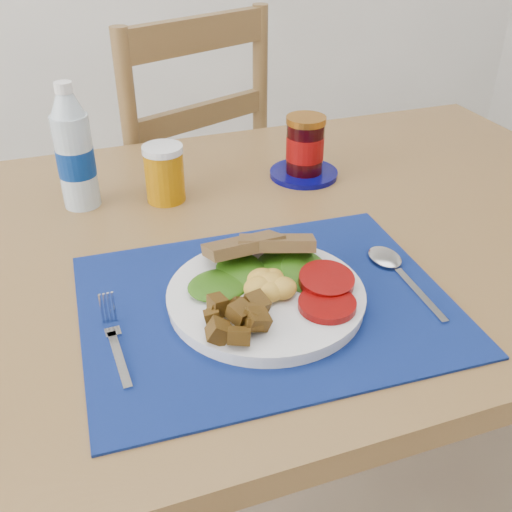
{
  "coord_description": "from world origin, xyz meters",
  "views": [
    {
      "loc": [
        -0.29,
        -0.6,
        1.24
      ],
      "look_at": [
        -0.06,
        0.05,
        0.8
      ],
      "focal_mm": 42.0,
      "sensor_mm": 36.0,
      "label": 1
    }
  ],
  "objects_px": {
    "juice_glass": "(165,175)",
    "breakfast_plate": "(263,293)",
    "chair_far": "(176,161)",
    "jam_on_saucer": "(305,150)",
    "water_bottle": "(75,154)"
  },
  "relations": [
    {
      "from": "breakfast_plate",
      "to": "juice_glass",
      "type": "height_order",
      "value": "juice_glass"
    },
    {
      "from": "chair_far",
      "to": "water_bottle",
      "type": "bearing_deg",
      "value": 38.81
    },
    {
      "from": "water_bottle",
      "to": "juice_glass",
      "type": "bearing_deg",
      "value": -12.07
    },
    {
      "from": "chair_far",
      "to": "breakfast_plate",
      "type": "xyz_separation_m",
      "value": [
        -0.07,
        -0.87,
        0.17
      ]
    },
    {
      "from": "water_bottle",
      "to": "jam_on_saucer",
      "type": "bearing_deg",
      "value": -2.76
    },
    {
      "from": "chair_far",
      "to": "jam_on_saucer",
      "type": "distance_m",
      "value": 0.56
    },
    {
      "from": "chair_far",
      "to": "water_bottle",
      "type": "height_order",
      "value": "chair_far"
    },
    {
      "from": "chair_far",
      "to": "jam_on_saucer",
      "type": "xyz_separation_m",
      "value": [
        0.15,
        -0.5,
        0.2
      ]
    },
    {
      "from": "juice_glass",
      "to": "jam_on_saucer",
      "type": "height_order",
      "value": "jam_on_saucer"
    },
    {
      "from": "chair_far",
      "to": "juice_glass",
      "type": "distance_m",
      "value": 0.56
    },
    {
      "from": "juice_glass",
      "to": "breakfast_plate",
      "type": "bearing_deg",
      "value": -81.45
    },
    {
      "from": "breakfast_plate",
      "to": "jam_on_saucer",
      "type": "relative_size",
      "value": 1.99
    },
    {
      "from": "breakfast_plate",
      "to": "water_bottle",
      "type": "distance_m",
      "value": 0.44
    },
    {
      "from": "water_bottle",
      "to": "jam_on_saucer",
      "type": "height_order",
      "value": "water_bottle"
    },
    {
      "from": "water_bottle",
      "to": "chair_far",
      "type": "bearing_deg",
      "value": 60.72
    }
  ]
}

